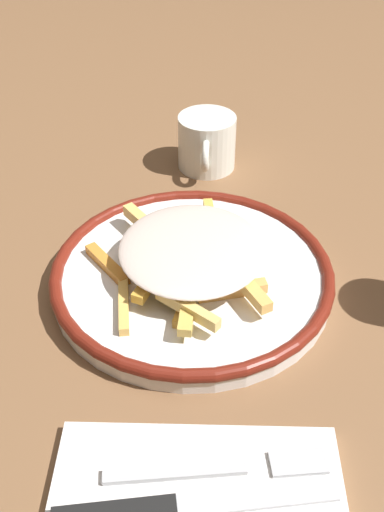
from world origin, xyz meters
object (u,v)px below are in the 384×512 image
Objects in this scene: fork at (215,468)px; fries_heap at (192,254)px; plate at (192,275)px; coffee_mug at (207,143)px; napkin at (197,510)px; knife at (171,506)px.

fries_heap is at bearing -172.35° from fork.
plate reaches higher than fork.
coffee_mug is (-0.24, 0.01, -0.01)m from fries_heap.
fries_heap is at bearing -175.96° from napkin.
napkin is at bearing 4.09° from plate.
fries_heap is 0.26m from napkin.
fries_heap is 0.26m from knife.
knife is (0.26, -0.00, -0.03)m from fries_heap.
fries_heap is 0.24m from coffee_mug.
fries_heap is 2.22× the size of coffee_mug.
fork is (0.22, 0.03, -0.03)m from fries_heap.
fries_heap reaches higher than napkin.
napkin is at bearing 99.95° from knife.
coffee_mug is (-0.47, -0.02, 0.02)m from fork.
plate is at bearing 179.91° from knife.
napkin is 1.25× the size of fork.
napkin is 0.02m from knife.
knife is at bearing -42.96° from fork.
knife is at bearing -0.09° from plate.
coffee_mug is at bearing 178.64° from plate.
fries_heap is at bearing 179.83° from knife.
fries_heap is 1.26× the size of fork.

